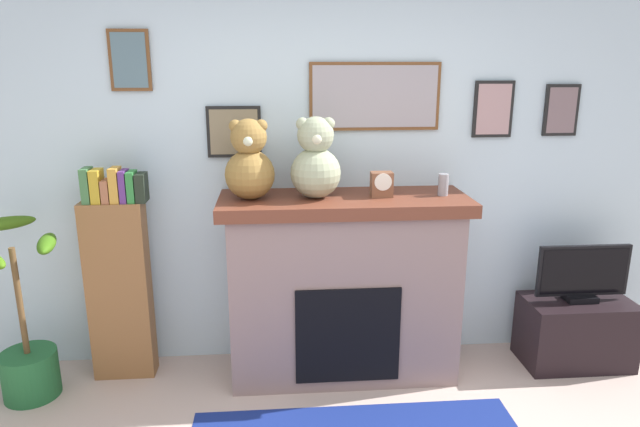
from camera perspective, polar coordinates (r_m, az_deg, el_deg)
back_wall at (r=3.77m, az=-0.78°, el=4.36°), size 5.20×0.15×2.60m
fireplace at (r=3.67m, az=2.35°, el=-7.34°), size 1.55×0.60×1.20m
bookshelf at (r=3.83m, az=-19.75°, el=-6.40°), size 0.41×0.16×1.39m
potted_plant at (r=3.95m, az=-27.62°, el=-11.86°), size 0.57×0.57×1.10m
tv_stand at (r=4.29m, az=24.49°, el=-10.85°), size 0.71×0.40×0.46m
television at (r=4.13m, az=25.14°, el=-5.60°), size 0.62×0.14×0.39m
candle_jar at (r=3.58m, az=12.41°, el=2.88°), size 0.06×0.06×0.14m
mantel_clock at (r=3.49m, az=6.28°, el=2.97°), size 0.13×0.10×0.15m
teddy_bear_tan at (r=3.40m, az=-7.18°, el=5.06°), size 0.30×0.30×0.49m
teddy_bear_grey at (r=3.41m, az=-0.46°, el=5.27°), size 0.31×0.31×0.50m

